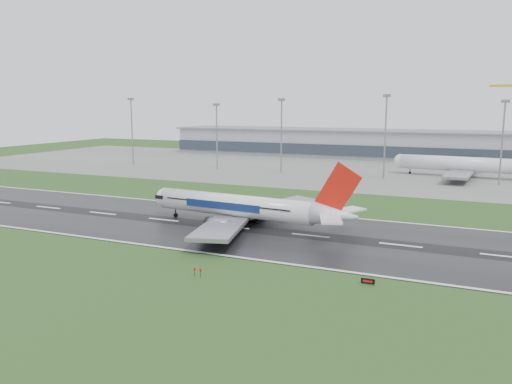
% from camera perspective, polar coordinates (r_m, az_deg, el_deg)
% --- Properties ---
extents(ground, '(520.00, 520.00, 0.00)m').
position_cam_1_polar(ground, '(123.65, -2.69, -4.03)').
color(ground, '#204318').
rests_on(ground, ground).
extents(runway, '(400.00, 45.00, 0.10)m').
position_cam_1_polar(runway, '(123.64, -2.69, -4.01)').
color(runway, black).
rests_on(runway, ground).
extents(apron, '(400.00, 130.00, 0.08)m').
position_cam_1_polar(apron, '(240.37, 10.69, 2.56)').
color(apron, slate).
rests_on(apron, ground).
extents(terminal, '(240.00, 36.00, 15.00)m').
position_cam_1_polar(terminal, '(298.15, 13.38, 5.27)').
color(terminal, '#93959E').
rests_on(terminal, ground).
extents(main_airliner, '(59.99, 57.58, 16.44)m').
position_cam_1_polar(main_airliner, '(122.75, -0.98, -0.15)').
color(main_airliner, white).
rests_on(main_airliner, runway).
extents(parked_airliner, '(63.59, 59.85, 17.38)m').
position_cam_1_polar(parked_airliner, '(225.61, 22.34, 3.77)').
color(parked_airliner, silver).
rests_on(parked_airliner, apron).
extents(runway_sign, '(2.31, 0.56, 1.04)m').
position_cam_1_polar(runway_sign, '(87.20, 12.54, -9.86)').
color(runway_sign, black).
rests_on(runway_sign, ground).
extents(floodmast_0, '(0.64, 0.64, 32.01)m').
position_cam_1_polar(floodmast_0, '(261.92, -13.84, 6.53)').
color(floodmast_0, gray).
rests_on(floodmast_0, ground).
extents(floodmast_1, '(0.64, 0.64, 29.28)m').
position_cam_1_polar(floodmast_1, '(235.84, -4.45, 6.13)').
color(floodmast_1, gray).
rests_on(floodmast_1, ground).
extents(floodmast_2, '(0.64, 0.64, 31.39)m').
position_cam_1_polar(floodmast_2, '(222.47, 2.88, 6.20)').
color(floodmast_2, gray).
rests_on(floodmast_2, ground).
extents(floodmast_3, '(0.64, 0.64, 32.75)m').
position_cam_1_polar(floodmast_3, '(210.70, 14.40, 5.90)').
color(floodmast_3, gray).
rests_on(floodmast_3, ground).
extents(floodmast_4, '(0.64, 0.64, 30.40)m').
position_cam_1_polar(floodmast_4, '(208.12, 26.06, 4.85)').
color(floodmast_4, gray).
rests_on(floodmast_4, ground).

